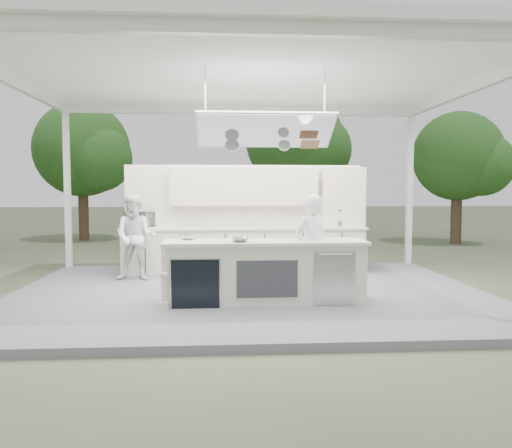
{
  "coord_description": "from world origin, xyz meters",
  "views": [
    {
      "loc": [
        -0.45,
        -8.48,
        1.86
      ],
      "look_at": [
        0.15,
        0.4,
        1.24
      ],
      "focal_mm": 35.0,
      "sensor_mm": 36.0,
      "label": 1
    }
  ],
  "objects": [
    {
      "name": "demo_island",
      "position": [
        0.18,
        -0.91,
        0.6
      ],
      "size": [
        3.1,
        0.79,
        0.95
      ],
      "color": "#EFE6CB",
      "rests_on": "stage_deck"
    },
    {
      "name": "ground",
      "position": [
        0.0,
        0.0,
        0.0
      ],
      "size": [
        90.0,
        90.0,
        0.0
      ],
      "primitive_type": "plane",
      "color": "#4F5A3E",
      "rests_on": "ground"
    },
    {
      "name": "toaster_oven",
      "position": [
        -2.2,
        2.08,
        1.23
      ],
      "size": [
        0.66,
        0.56,
        0.31
      ],
      "primitive_type": "imported",
      "rotation": [
        0.0,
        0.0,
        -0.38
      ],
      "color": "silver",
      "rests_on": "back_counter"
    },
    {
      "name": "head_chef",
      "position": [
        0.95,
        -0.7,
        0.94
      ],
      "size": [
        0.71,
        0.6,
        1.65
      ],
      "primitive_type": "imported",
      "rotation": [
        0.0,
        0.0,
        3.56
      ],
      "color": "white",
      "rests_on": "stage_deck"
    },
    {
      "name": "back_wall_unit",
      "position": [
        0.44,
        2.11,
        1.57
      ],
      "size": [
        5.05,
        0.48,
        2.25
      ],
      "color": "#EFE6CB",
      "rests_on": "stage_deck"
    },
    {
      "name": "sous_chef",
      "position": [
        -2.11,
        1.12,
        0.94
      ],
      "size": [
        0.84,
        0.67,
        1.64
      ],
      "primitive_type": "imported",
      "rotation": [
        0.0,
        0.0,
        -0.06
      ],
      "color": "silver",
      "rests_on": "stage_deck"
    },
    {
      "name": "bowl_small",
      "position": [
        -1.0,
        -0.65,
        1.11
      ],
      "size": [
        0.3,
        0.3,
        0.07
      ],
      "primitive_type": "imported",
      "rotation": [
        0.0,
        0.0,
        -0.42
      ],
      "color": "silver",
      "rests_on": "demo_island"
    },
    {
      "name": "bowl_large",
      "position": [
        -0.2,
        -1.04,
        1.1
      ],
      "size": [
        0.35,
        0.35,
        0.07
      ],
      "primitive_type": "imported",
      "rotation": [
        0.0,
        0.0,
        0.26
      ],
      "color": "#ACAFB3",
      "rests_on": "demo_island"
    },
    {
      "name": "tent",
      "position": [
        0.0,
        -0.01,
        3.71
      ],
      "size": [
        8.2,
        6.2,
        3.86
      ],
      "color": "white",
      "rests_on": "ground"
    },
    {
      "name": "tree_cluster",
      "position": [
        -0.16,
        9.77,
        3.29
      ],
      "size": [
        19.55,
        9.4,
        5.85
      ],
      "color": "#4E3827",
      "rests_on": "ground"
    },
    {
      "name": "back_counter",
      "position": [
        0.0,
        1.9,
        0.6
      ],
      "size": [
        5.08,
        0.72,
        0.95
      ],
      "color": "#EFE6CB",
      "rests_on": "stage_deck"
    },
    {
      "name": "stage_deck",
      "position": [
        0.0,
        0.0,
        0.06
      ],
      "size": [
        8.0,
        6.0,
        0.12
      ],
      "primitive_type": "cube",
      "color": "slate",
      "rests_on": "ground"
    }
  ]
}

